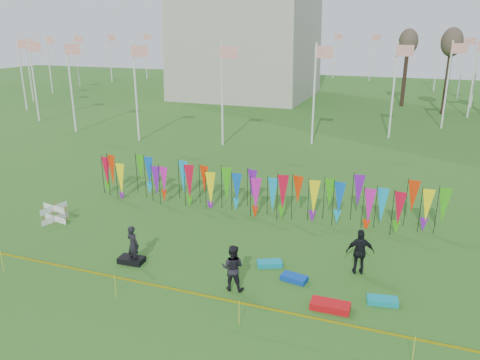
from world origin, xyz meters
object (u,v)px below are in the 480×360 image
(person_mid, at_px, (233,268))
(kite_bag_red, at_px, (330,306))
(person_left, at_px, (133,245))
(person_right, at_px, (360,252))
(kite_bag_black, at_px, (132,260))
(kite_bag_turquoise, at_px, (270,264))
(kite_bag_teal, at_px, (382,301))
(kite_bag_blue, at_px, (294,278))
(box_kite, at_px, (55,214))

(person_mid, relative_size, kite_bag_red, 1.32)
(person_left, bearing_deg, person_mid, -168.39)
(person_left, height_order, kite_bag_red, person_left)
(person_right, xyz_separation_m, kite_bag_black, (-8.86, -2.32, -0.81))
(kite_bag_turquoise, xyz_separation_m, kite_bag_red, (2.83, -2.21, 0.02))
(person_right, height_order, kite_bag_black, person_right)
(person_right, xyz_separation_m, kite_bag_red, (-0.62, -2.83, -0.80))
(person_left, distance_m, kite_bag_teal, 9.81)
(kite_bag_black, bearing_deg, person_mid, -5.71)
(kite_bag_black, bearing_deg, kite_bag_turquoise, 17.32)
(person_left, xyz_separation_m, kite_bag_turquoise, (5.28, 1.68, -0.73))
(kite_bag_turquoise, bearing_deg, kite_bag_red, -37.95)
(person_mid, relative_size, kite_bag_teal, 1.69)
(kite_bag_blue, relative_size, kite_bag_black, 0.95)
(person_mid, bearing_deg, person_right, -152.89)
(person_right, bearing_deg, kite_bag_blue, 17.69)
(person_right, height_order, kite_bag_teal, person_right)
(box_kite, xyz_separation_m, kite_bag_turquoise, (11.26, -0.63, -0.34))
(person_left, height_order, kite_bag_black, person_left)
(person_mid, bearing_deg, person_left, -12.15)
(kite_bag_blue, bearing_deg, kite_bag_red, -41.31)
(person_right, bearing_deg, box_kite, -14.61)
(person_mid, xyz_separation_m, kite_bag_red, (3.61, -0.06, -0.76))
(person_mid, xyz_separation_m, person_right, (4.23, 2.78, 0.04))
(box_kite, relative_size, kite_bag_turquoise, 0.89)
(kite_bag_red, bearing_deg, kite_bag_black, 176.40)
(box_kite, relative_size, kite_bag_blue, 0.91)
(person_left, xyz_separation_m, kite_bag_blue, (6.50, 0.89, -0.72))
(person_left, bearing_deg, kite_bag_blue, -154.59)
(person_mid, xyz_separation_m, kite_bag_blue, (1.99, 1.36, -0.78))
(kite_bag_teal, bearing_deg, box_kite, 173.29)
(person_left, xyz_separation_m, kite_bag_red, (8.11, -0.53, -0.70))
(kite_bag_teal, bearing_deg, kite_bag_red, -149.34)
(person_left, distance_m, kite_bag_blue, 6.60)
(person_left, xyz_separation_m, person_mid, (4.50, -0.47, 0.06))
(box_kite, xyz_separation_m, person_right, (14.71, -0.00, 0.48))
(kite_bag_red, bearing_deg, person_mid, 179.11)
(person_left, relative_size, kite_bag_black, 1.60)
(box_kite, bearing_deg, kite_bag_turquoise, -3.21)
(box_kite, distance_m, kite_bag_red, 14.38)
(person_left, relative_size, kite_bag_teal, 1.58)
(box_kite, relative_size, kite_bag_red, 0.66)
(box_kite, xyz_separation_m, kite_bag_blue, (12.47, -1.42, -0.34))
(box_kite, bearing_deg, person_right, -0.01)
(person_left, xyz_separation_m, person_right, (8.73, 2.31, 0.10))
(kite_bag_turquoise, bearing_deg, box_kite, 176.79)
(kite_bag_red, distance_m, kite_bag_black, 8.25)
(kite_bag_blue, bearing_deg, person_right, 32.29)
(person_left, height_order, kite_bag_teal, person_left)
(kite_bag_teal, bearing_deg, kite_bag_turquoise, 164.78)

